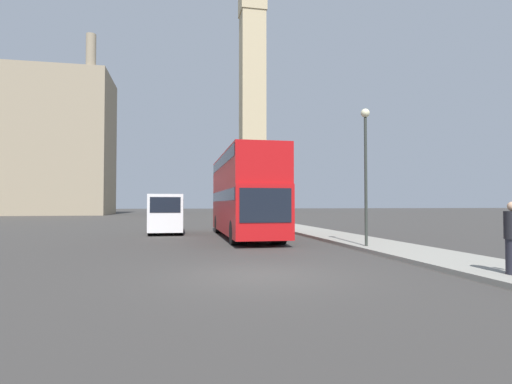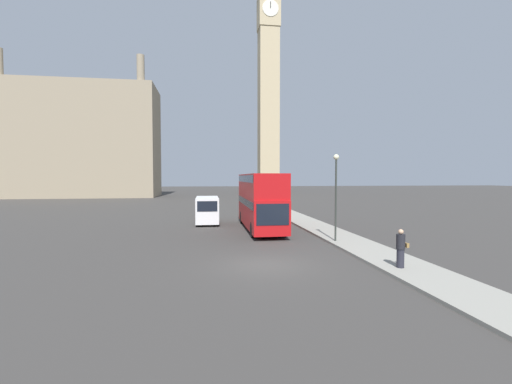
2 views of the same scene
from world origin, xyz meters
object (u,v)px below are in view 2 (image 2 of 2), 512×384
Objects in this scene: red_double_decker_bus at (260,199)px; street_lamp at (336,184)px; white_van at (207,210)px; clock_tower at (268,75)px; pedestrian at (401,248)px.

street_lamp is (3.94, -6.58, 1.32)m from red_double_decker_bus.
red_double_decker_bus is at bearing -44.02° from white_van.
clock_tower reaches higher than pedestrian.
clock_tower is 69.47m from red_double_decker_bus.
clock_tower reaches higher than street_lamp.
red_double_decker_bus is at bearing 108.32° from pedestrian.
street_lamp reaches higher than white_van.
clock_tower is 34.50× the size of pedestrian.
pedestrian is 0.31× the size of street_lamp.
red_double_decker_bus reaches higher than white_van.
pedestrian is at bearing -85.97° from street_lamp.
red_double_decker_bus is 6.20× the size of pedestrian.
street_lamp is at bearing 94.03° from pedestrian.
clock_tower is 11.80× the size of white_van.
pedestrian is 7.34m from street_lamp.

